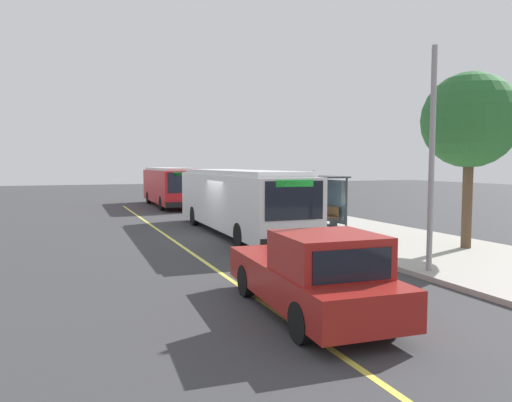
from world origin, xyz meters
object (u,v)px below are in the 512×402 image
object	(u,v)px
waiting_bench	(327,215)
pickup_truck	(313,275)
transit_bus_main	(238,199)
route_sign_post	(314,193)
transit_bus_second	(170,185)
pedestrian_commuter	(273,204)

from	to	relation	value
waiting_bench	pickup_truck	bearing A→B (deg)	-31.45
transit_bus_main	route_sign_post	distance (m)	3.60
pickup_truck	transit_bus_second	bearing A→B (deg)	174.48
transit_bus_main	route_sign_post	xyz separation A→B (m)	(2.39, 2.68, 0.34)
pickup_truck	waiting_bench	distance (m)	14.38
transit_bus_main	pedestrian_commuter	size ratio (longest dim) A/B	7.42
transit_bus_second	waiting_bench	world-z (taller)	transit_bus_second
route_sign_post	transit_bus_main	bearing A→B (deg)	-131.77
transit_bus_main	pedestrian_commuter	distance (m)	3.50
transit_bus_second	pickup_truck	xyz separation A→B (m)	(27.82, -2.69, -0.76)
transit_bus_second	pedestrian_commuter	size ratio (longest dim) A/B	6.18
pickup_truck	waiting_bench	world-z (taller)	pickup_truck
transit_bus_second	transit_bus_main	bearing A→B (deg)	-0.37
waiting_bench	route_sign_post	xyz separation A→B (m)	(2.64, -2.24, 1.32)
route_sign_post	pedestrian_commuter	distance (m)	4.58
transit_bus_main	pedestrian_commuter	bearing A→B (deg)	127.57
transit_bus_main	transit_bus_second	xyz separation A→B (m)	(-15.79, 0.10, -0.00)
transit_bus_main	transit_bus_second	bearing A→B (deg)	179.63
waiting_bench	route_sign_post	world-z (taller)	route_sign_post
transit_bus_second	pickup_truck	size ratio (longest dim) A/B	1.90
pickup_truck	waiting_bench	xyz separation A→B (m)	(-12.27, 7.50, -0.22)
transit_bus_main	waiting_bench	bearing A→B (deg)	92.87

